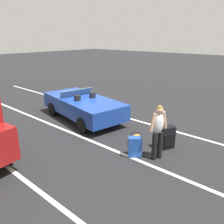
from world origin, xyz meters
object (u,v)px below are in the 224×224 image
(convertible_car, at_px, (81,105))
(suitcase_medium_bright, at_px, (135,147))
(suitcase_large_black, at_px, (167,138))
(traveler_person, at_px, (158,129))
(duffel_bag, at_px, (136,139))

(convertible_car, xyz_separation_m, suitcase_medium_bright, (-3.83, 1.24, -0.28))
(suitcase_large_black, relative_size, suitcase_medium_bright, 1.19)
(suitcase_large_black, bearing_deg, suitcase_medium_bright, -86.77)
(suitcase_medium_bright, distance_m, traveler_person, 0.90)
(suitcase_medium_bright, relative_size, traveler_person, 0.38)
(convertible_car, height_order, traveler_person, traveler_person)
(convertible_car, height_order, suitcase_medium_bright, convertible_car)
(convertible_car, relative_size, duffel_bag, 6.38)
(duffel_bag, bearing_deg, suitcase_medium_bright, 123.86)
(convertible_car, height_order, duffel_bag, convertible_car)
(convertible_car, xyz_separation_m, traveler_person, (-4.40, 0.92, 0.34))
(convertible_car, distance_m, suitcase_large_black, 4.29)
(convertible_car, distance_m, suitcase_medium_bright, 4.03)
(convertible_car, xyz_separation_m, suitcase_large_black, (-4.28, 0.13, -0.22))
(suitcase_medium_bright, relative_size, duffel_bag, 0.90)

